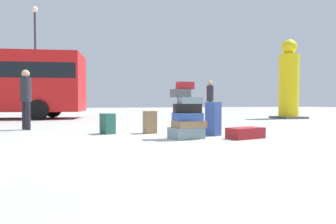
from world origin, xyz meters
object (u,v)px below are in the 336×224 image
at_px(suitcase_tower, 187,117).
at_px(suitcase_maroon_right_side, 245,133).
at_px(suitcase_navy_upright_blue, 213,119).
at_px(person_bearded_onlooker, 26,94).
at_px(yellow_dummy_statue, 289,84).
at_px(person_tourist_with_camera, 210,97).
at_px(suitcase_brown_foreground_near, 150,122).
at_px(lamp_post, 35,45).
at_px(suitcase_teal_white_trunk, 108,124).

xyz_separation_m(suitcase_tower, suitcase_maroon_right_side, (1.23, -0.33, -0.36)).
xyz_separation_m(suitcase_navy_upright_blue, suitcase_maroon_right_side, (0.42, -0.72, -0.28)).
height_order(suitcase_maroon_right_side, person_bearded_onlooker, person_bearded_onlooker).
distance_m(suitcase_tower, yellow_dummy_statue, 9.98).
bearing_deg(suitcase_maroon_right_side, person_tourist_with_camera, 58.33).
relative_size(suitcase_brown_foreground_near, lamp_post, 0.08).
relative_size(suitcase_brown_foreground_near, suitcase_maroon_right_side, 0.72).
xyz_separation_m(person_bearded_onlooker, lamp_post, (-1.08, 10.57, 3.27)).
bearing_deg(suitcase_brown_foreground_near, yellow_dummy_statue, 28.08).
bearing_deg(suitcase_teal_white_trunk, suitcase_navy_upright_blue, -46.12).
height_order(suitcase_brown_foreground_near, person_bearded_onlooker, person_bearded_onlooker).
xyz_separation_m(suitcase_teal_white_trunk, person_tourist_with_camera, (4.77, 4.30, 0.78)).
bearing_deg(person_bearded_onlooker, suitcase_maroon_right_side, 17.16).
xyz_separation_m(suitcase_tower, suitcase_navy_upright_blue, (0.81, 0.39, -0.08)).
bearing_deg(yellow_dummy_statue, suitcase_teal_white_trunk, -152.65).
height_order(suitcase_navy_upright_blue, suitcase_maroon_right_side, suitcase_navy_upright_blue).
bearing_deg(person_bearded_onlooker, suitcase_brown_foreground_near, 22.22).
bearing_deg(suitcase_maroon_right_side, suitcase_brown_foreground_near, 122.42).
relative_size(suitcase_tower, suitcase_navy_upright_blue, 1.56).
distance_m(suitcase_teal_white_trunk, yellow_dummy_statue, 10.47).
bearing_deg(suitcase_brown_foreground_near, suitcase_navy_upright_blue, -39.08).
distance_m(suitcase_brown_foreground_near, suitcase_maroon_right_side, 2.41).
bearing_deg(person_tourist_with_camera, yellow_dummy_statue, 120.47).
relative_size(person_tourist_with_camera, lamp_post, 0.26).
bearing_deg(yellow_dummy_statue, person_bearded_onlooker, -165.09).
xyz_separation_m(suitcase_tower, person_tourist_with_camera, (3.24, 5.80, 0.56)).
xyz_separation_m(suitcase_brown_foreground_near, person_bearded_onlooker, (-3.15, 1.91, 0.73)).
bearing_deg(suitcase_tower, person_bearded_onlooker, 138.37).
relative_size(suitcase_brown_foreground_near, person_tourist_with_camera, 0.32).
relative_size(suitcase_tower, lamp_post, 0.18).
height_order(suitcase_tower, yellow_dummy_statue, yellow_dummy_statue).
height_order(suitcase_tower, person_bearded_onlooker, person_bearded_onlooker).
distance_m(suitcase_navy_upright_blue, suitcase_teal_white_trunk, 2.60).
relative_size(suitcase_tower, yellow_dummy_statue, 0.32).
bearing_deg(person_bearded_onlooker, suitcase_tower, 11.80).
relative_size(suitcase_maroon_right_side, lamp_post, 0.12).
relative_size(suitcase_navy_upright_blue, yellow_dummy_statue, 0.20).
distance_m(suitcase_teal_white_trunk, person_tourist_with_camera, 6.47).
relative_size(suitcase_navy_upright_blue, person_bearded_onlooker, 0.46).
bearing_deg(person_tourist_with_camera, lamp_post, -110.72).
xyz_separation_m(person_bearded_onlooker, yellow_dummy_statue, (11.32, 3.01, 0.70)).
xyz_separation_m(suitcase_brown_foreground_near, person_tourist_with_camera, (3.73, 4.46, 0.75)).
xyz_separation_m(yellow_dummy_statue, lamp_post, (-12.40, 7.56, 2.57)).
height_order(suitcase_teal_white_trunk, person_bearded_onlooker, person_bearded_onlooker).
distance_m(suitcase_navy_upright_blue, lamp_post, 15.04).
distance_m(suitcase_maroon_right_side, person_tourist_with_camera, 6.52).
distance_m(suitcase_teal_white_trunk, suitcase_maroon_right_side, 3.32).
bearing_deg(suitcase_tower, suitcase_maroon_right_side, -15.24).
xyz_separation_m(suitcase_maroon_right_side, person_bearded_onlooker, (-4.88, 3.58, 0.90)).
bearing_deg(suitcase_navy_upright_blue, suitcase_teal_white_trunk, 130.13).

